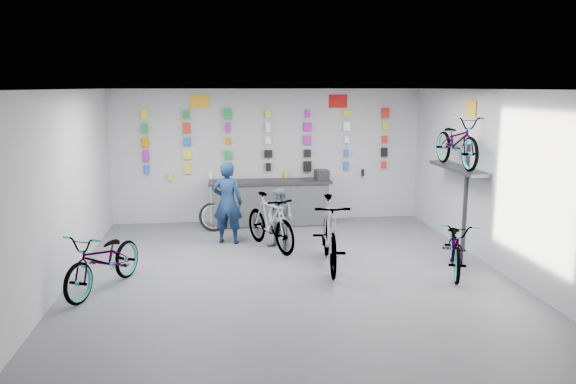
{
  "coord_description": "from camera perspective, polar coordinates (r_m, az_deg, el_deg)",
  "views": [
    {
      "loc": [
        -1.09,
        -8.64,
        3.04
      ],
      "look_at": [
        0.14,
        1.4,
        1.14
      ],
      "focal_mm": 35.0,
      "sensor_mm": 36.0,
      "label": 1
    }
  ],
  "objects": [
    {
      "name": "customer",
      "position": [
        10.59,
        -0.81,
        -2.76
      ],
      "size": [
        0.72,
        0.71,
        1.17
      ],
      "primitive_type": "imported",
      "rotation": [
        0.0,
        0.0,
        -0.7
      ],
      "color": "slate",
      "rests_on": "floor"
    },
    {
      "name": "bike_service",
      "position": [
        10.63,
        -1.82,
        -3.03
      ],
      "size": [
        1.17,
        1.8,
        1.05
      ],
      "primitive_type": "imported",
      "rotation": [
        0.0,
        0.0,
        0.42
      ],
      "color": "gray",
      "rests_on": "floor"
    },
    {
      "name": "floor",
      "position": [
        9.23,
        0.2,
        -8.59
      ],
      "size": [
        8.0,
        8.0,
        0.0
      ],
      "primitive_type": "plane",
      "color": "#4F4F54",
      "rests_on": "ground"
    },
    {
      "name": "counter",
      "position": [
        12.5,
        -1.84,
        -1.15
      ],
      "size": [
        2.7,
        0.66,
        1.0
      ],
      "color": "black",
      "rests_on": "floor"
    },
    {
      "name": "wall_right",
      "position": [
        9.91,
        20.72,
        1.01
      ],
      "size": [
        0.0,
        8.0,
        8.0
      ],
      "primitive_type": "plane",
      "rotation": [
        1.57,
        0.0,
        -1.57
      ],
      "color": "#AEAEB0",
      "rests_on": "floor"
    },
    {
      "name": "bike_wall",
      "position": [
        10.8,
        16.8,
        4.95
      ],
      "size": [
        0.63,
        1.8,
        0.95
      ],
      "primitive_type": "imported",
      "color": "gray",
      "rests_on": "wall_bracket"
    },
    {
      "name": "register",
      "position": [
        12.55,
        3.45,
        1.78
      ],
      "size": [
        0.32,
        0.33,
        0.22
      ],
      "primitive_type": "cube",
      "rotation": [
        0.0,
        0.0,
        0.13
      ],
      "color": "black",
      "rests_on": "counter"
    },
    {
      "name": "spare_wheel",
      "position": [
        12.13,
        -7.57,
        -2.51
      ],
      "size": [
        0.68,
        0.39,
        0.62
      ],
      "rotation": [
        0.0,
        0.0,
        0.2
      ],
      "color": "black",
      "rests_on": "floor"
    },
    {
      "name": "ceiling",
      "position": [
        8.71,
        0.21,
        10.38
      ],
      "size": [
        8.0,
        8.0,
        0.0
      ],
      "primitive_type": "plane",
      "rotation": [
        3.14,
        0.0,
        0.0
      ],
      "color": "white",
      "rests_on": "wall_back"
    },
    {
      "name": "wall_bracket",
      "position": [
        10.91,
        17.01,
        1.87
      ],
      "size": [
        0.39,
        1.9,
        2.0
      ],
      "color": "#333338",
      "rests_on": "wall_right"
    },
    {
      "name": "wall_front",
      "position": [
        5.01,
        6.0,
        -7.29
      ],
      "size": [
        7.0,
        0.0,
        7.0
      ],
      "primitive_type": "plane",
      "rotation": [
        -1.57,
        0.0,
        0.0
      ],
      "color": "#AEAEB0",
      "rests_on": "floor"
    },
    {
      "name": "bike_left",
      "position": [
        8.94,
        -18.16,
        -6.57
      ],
      "size": [
        1.32,
        1.91,
        0.95
      ],
      "primitive_type": "imported",
      "rotation": [
        0.0,
        0.0,
        -0.43
      ],
      "color": "gray",
      "rests_on": "floor"
    },
    {
      "name": "bike_center",
      "position": [
        9.51,
        4.26,
        -4.21
      ],
      "size": [
        0.77,
        2.06,
        1.21
      ],
      "primitive_type": "imported",
      "rotation": [
        0.0,
        0.0,
        -0.1
      ],
      "color": "gray",
      "rests_on": "floor"
    },
    {
      "name": "wall_back",
      "position": [
        12.78,
        -2.05,
        3.72
      ],
      "size": [
        7.0,
        0.0,
        7.0
      ],
      "primitive_type": "plane",
      "rotation": [
        1.57,
        0.0,
        0.0
      ],
      "color": "#AEAEB0",
      "rests_on": "floor"
    },
    {
      "name": "wall_left",
      "position": [
        9.1,
        -22.22,
        0.11
      ],
      "size": [
        0.0,
        8.0,
        8.0
      ],
      "primitive_type": "plane",
      "rotation": [
        1.57,
        0.0,
        1.57
      ],
      "color": "#AEAEB0",
      "rests_on": "floor"
    },
    {
      "name": "merch_wall",
      "position": [
        12.67,
        -2.53,
        5.01
      ],
      "size": [
        5.56,
        0.08,
        1.57
      ],
      "color": "blue",
      "rests_on": "wall_back"
    },
    {
      "name": "sign_left",
      "position": [
        12.63,
        -8.96,
        9.06
      ],
      "size": [
        0.42,
        0.02,
        0.3
      ],
      "primitive_type": "cube",
      "color": "#F4A721",
      "rests_on": "wall_back"
    },
    {
      "name": "sign_right",
      "position": [
        12.91,
        5.1,
        9.18
      ],
      "size": [
        0.42,
        0.02,
        0.3
      ],
      "primitive_type": "cube",
      "color": "red",
      "rests_on": "wall_back"
    },
    {
      "name": "sign_side",
      "position": [
        10.86,
        18.09,
        8.07
      ],
      "size": [
        0.02,
        0.4,
        0.3
      ],
      "primitive_type": "cube",
      "color": "#F4A721",
      "rests_on": "wall_right"
    },
    {
      "name": "bike_right",
      "position": [
        9.71,
        16.7,
        -5.23
      ],
      "size": [
        1.15,
        1.85,
        0.92
      ],
      "primitive_type": "imported",
      "rotation": [
        0.0,
        0.0,
        -0.34
      ],
      "color": "gray",
      "rests_on": "floor"
    },
    {
      "name": "clerk",
      "position": [
        11.02,
        -6.17,
        -1.08
      ],
      "size": [
        0.67,
        0.52,
        1.62
      ],
      "primitive_type": "imported",
      "rotation": [
        0.0,
        0.0,
        2.89
      ],
      "color": "#102545",
      "rests_on": "floor"
    }
  ]
}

